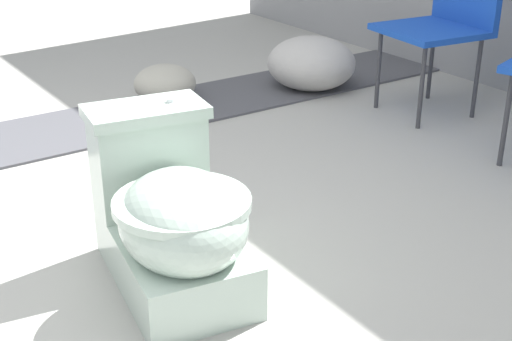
# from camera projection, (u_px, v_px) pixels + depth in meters

# --- Properties ---
(ground_plane) EXTENTS (14.00, 14.00, 0.00)m
(ground_plane) POSITION_uv_depth(u_px,v_px,m) (83.00, 269.00, 2.26)
(ground_plane) COLOR #A8A59E
(gravel_strip) EXTENTS (0.56, 8.00, 0.01)m
(gravel_strip) POSITION_uv_depth(u_px,v_px,m) (87.00, 126.00, 3.43)
(gravel_strip) COLOR #4C4C51
(gravel_strip) RESTS_ON ground
(toilet) EXTENTS (0.68, 0.47, 0.52)m
(toilet) POSITION_uv_depth(u_px,v_px,m) (173.00, 219.00, 2.10)
(toilet) COLOR #B2C6B7
(toilet) RESTS_ON ground
(folding_chair_left) EXTENTS (0.49, 0.49, 0.83)m
(folding_chair_left) POSITION_uv_depth(u_px,v_px,m) (449.00, 10.00, 3.46)
(folding_chair_left) COLOR #1947B2
(folding_chair_left) RESTS_ON ground
(boulder_near) EXTENTS (0.67, 0.67, 0.29)m
(boulder_near) POSITION_uv_depth(u_px,v_px,m) (311.00, 63.00, 3.93)
(boulder_near) COLOR #B7B2AD
(boulder_near) RESTS_ON ground
(boulder_far) EXTENTS (0.46, 0.46, 0.20)m
(boulder_far) POSITION_uv_depth(u_px,v_px,m) (165.00, 84.00, 3.74)
(boulder_far) COLOR #ADA899
(boulder_far) RESTS_ON ground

